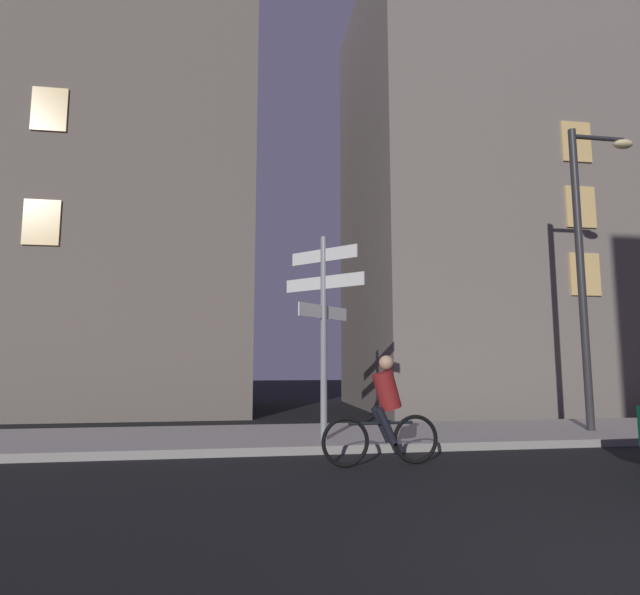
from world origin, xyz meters
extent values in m
cube|color=#9E9991|center=(0.00, 7.13, 0.07)|extent=(40.00, 3.09, 0.14)
cylinder|color=gray|center=(-1.50, 6.28, 1.98)|extent=(0.12, 0.12, 3.69)
cube|color=white|center=(-1.50, 6.28, 3.48)|extent=(1.07, 1.07, 0.24)
cube|color=white|center=(-1.50, 6.28, 2.96)|extent=(1.27, 1.27, 0.24)
cube|color=white|center=(-1.50, 6.28, 2.42)|extent=(1.06, 1.06, 0.24)
cylinder|color=#2D2D30|center=(4.04, 6.71, 3.34)|extent=(0.16, 0.16, 6.39)
cylinder|color=#2D2D30|center=(4.65, 6.71, 6.38)|extent=(1.22, 0.10, 0.10)
ellipsoid|color=#F9E099|center=(5.27, 6.71, 6.28)|extent=(0.44, 0.28, 0.20)
torus|color=black|center=(-1.45, 4.54, 0.36)|extent=(0.72, 0.13, 0.72)
torus|color=black|center=(-0.36, 4.65, 0.36)|extent=(0.72, 0.13, 0.72)
cylinder|color=black|center=(-0.91, 4.59, 0.61)|extent=(1.00, 0.14, 0.04)
cylinder|color=maroon|center=(-0.81, 4.60, 1.08)|extent=(0.48, 0.36, 0.61)
sphere|color=tan|center=(-0.81, 4.60, 1.50)|extent=(0.22, 0.22, 0.22)
cylinder|color=black|center=(-0.85, 4.51, 0.58)|extent=(0.35, 0.15, 0.55)
cylinder|color=black|center=(-0.87, 4.69, 0.58)|extent=(0.35, 0.15, 0.55)
cube|color=#6B6056|center=(-7.04, 14.21, 6.12)|extent=(8.74, 6.78, 12.23)
cube|color=#F2C672|center=(-8.14, 10.79, 5.08)|extent=(0.90, 0.06, 1.20)
cube|color=#F2C672|center=(-8.14, 10.79, 8.15)|extent=(0.90, 0.06, 1.20)
cube|color=slate|center=(6.43, 13.41, 7.30)|extent=(11.09, 7.09, 14.60)
cube|color=#F2C672|center=(6.43, 9.84, 3.93)|extent=(0.90, 0.06, 1.20)
cube|color=#F2C672|center=(6.43, 9.84, 5.87)|extent=(0.90, 0.06, 1.20)
cube|color=#F2C672|center=(6.43, 9.84, 7.80)|extent=(0.90, 0.06, 1.20)
camera|label=1|loc=(-2.95, -2.93, 1.51)|focal=28.72mm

